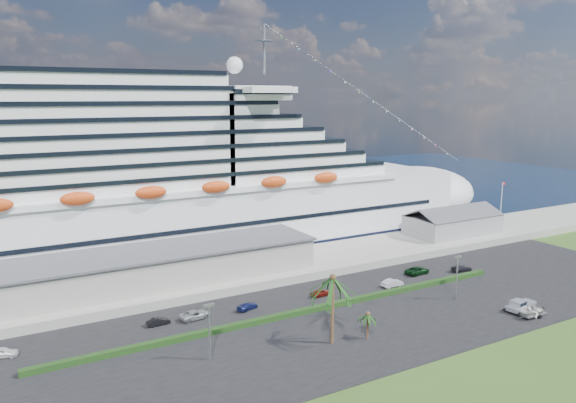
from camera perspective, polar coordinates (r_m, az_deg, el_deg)
ground at (r=90.31m, az=11.37°, el=-13.57°), size 420.00×420.00×0.00m
asphalt_lot at (r=98.10m, az=7.07°, el=-11.39°), size 140.00×38.00×0.12m
wharf at (r=120.85m, az=-1.22°, el=-6.60°), size 240.00×20.00×1.80m
water at (r=202.54m, az=-13.49°, el=-0.09°), size 420.00×160.00×0.02m
cruise_ship at (r=131.37m, az=-14.63°, el=1.53°), size 191.00×38.00×54.00m
terminal_building at (r=110.44m, az=-12.77°, el=-6.31°), size 61.00×15.00×6.30m
port_shed at (r=150.99m, az=16.39°, el=-2.15°), size 24.00×12.31×7.37m
flagpole at (r=163.56m, az=20.86°, el=-0.07°), size 1.08×0.16×12.00m
hedge at (r=97.56m, az=1.45°, el=-11.11°), size 88.00×1.10×0.90m
lamp_post_left at (r=80.86m, az=-7.98°, el=-12.31°), size 1.60×0.35×8.27m
lamp_post_right at (r=106.96m, az=16.80°, el=-6.89°), size 1.60×0.35×8.27m
palm_tall at (r=84.08m, az=4.58°, el=-8.50°), size 8.82×8.82×11.13m
palm_short at (r=87.97m, az=8.11°, el=-11.55°), size 3.53×3.53×4.56m
parked_car_0 at (r=92.14m, az=-27.06°, el=-13.50°), size 4.63×2.99×1.47m
parked_car_1 at (r=95.45m, az=-13.04°, el=-11.79°), size 3.85×1.48×1.25m
parked_car_2 at (r=96.74m, az=-9.41°, el=-11.28°), size 5.48×3.01×1.45m
parked_car_3 at (r=99.59m, az=-4.16°, el=-10.57°), size 4.53×3.01×1.22m
parked_car_4 at (r=105.78m, az=3.37°, el=-9.23°), size 4.06×1.72×1.37m
parked_car_5 at (r=112.42m, az=10.55°, el=-8.14°), size 4.61×1.66×1.51m
parked_car_6 at (r=121.14m, az=13.01°, el=-6.84°), size 5.76×2.94×1.56m
parked_car_7 at (r=125.38m, az=17.21°, el=-6.50°), size 4.87×2.49×1.35m
pickup_truck at (r=106.42m, az=22.54°, el=-9.68°), size 6.03×2.83×2.05m
boat_trailer at (r=104.49m, az=23.71°, el=-10.12°), size 6.11×3.96×1.76m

